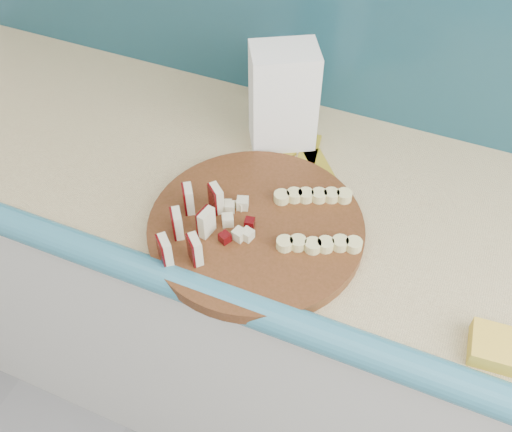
% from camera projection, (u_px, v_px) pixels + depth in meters
% --- Properties ---
extents(kitchen_counter, '(2.20, 0.63, 0.91)m').
position_uv_depth(kitchen_counter, '(327.00, 325.00, 1.45)').
color(kitchen_counter, silver).
rests_on(kitchen_counter, ground).
extents(backsplash, '(2.20, 0.02, 0.50)m').
position_uv_depth(backsplash, '(407.00, 16.00, 1.11)').
color(backsplash, teal).
rests_on(backsplash, kitchen_counter).
extents(cutting_board, '(0.53, 0.53, 0.03)m').
position_uv_depth(cutting_board, '(256.00, 228.00, 1.06)').
color(cutting_board, '#40240D').
rests_on(cutting_board, kitchen_counter).
extents(apple_wedges, '(0.10, 0.18, 0.06)m').
position_uv_depth(apple_wedges, '(191.00, 223.00, 1.01)').
color(apple_wedges, beige).
rests_on(apple_wedges, cutting_board).
extents(apple_chunks, '(0.07, 0.06, 0.02)m').
position_uv_depth(apple_chunks, '(243.00, 220.00, 1.04)').
color(apple_chunks, beige).
rests_on(apple_chunks, cutting_board).
extents(banana_slices, '(0.19, 0.19, 0.02)m').
position_uv_depth(banana_slices, '(316.00, 219.00, 1.04)').
color(banana_slices, '#E3D98A').
rests_on(banana_slices, cutting_board).
extents(flour_bag, '(0.16, 0.15, 0.23)m').
position_uv_depth(flour_bag, '(283.00, 99.00, 1.16)').
color(flour_bag, white).
rests_on(flour_bag, kitchen_counter).
extents(canister, '(0.08, 0.08, 0.13)m').
position_uv_depth(canister, '(274.00, 74.00, 1.30)').
color(canister, white).
rests_on(canister, kitchen_counter).
extents(sponge, '(0.11, 0.08, 0.03)m').
position_uv_depth(sponge, '(504.00, 350.00, 0.88)').
color(sponge, gold).
rests_on(sponge, kitchen_counter).
extents(banana_peel, '(0.25, 0.20, 0.01)m').
position_uv_depth(banana_peel, '(301.00, 166.00, 1.18)').
color(banana_peel, '#B0A021').
rests_on(banana_peel, kitchen_counter).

